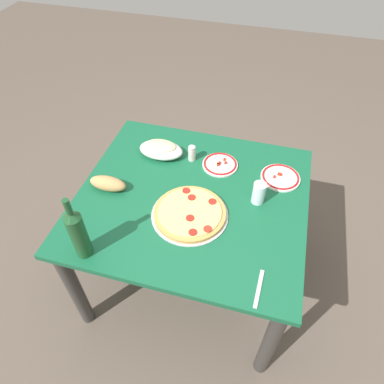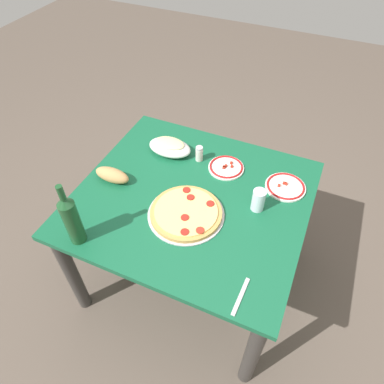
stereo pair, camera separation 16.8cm
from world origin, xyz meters
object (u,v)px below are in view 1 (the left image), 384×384
(water_glass, at_px, (259,193))
(bread_loaf, at_px, (108,184))
(dining_table, at_px, (192,211))
(side_plate_far, at_px, (220,164))
(pepperoni_pizza, at_px, (190,213))
(baked_pasta_dish, at_px, (161,149))
(side_plate_near, at_px, (280,177))
(wine_bottle, at_px, (78,233))
(spice_shaker, at_px, (192,153))

(water_glass, xyz_separation_m, bread_loaf, (0.72, 0.11, -0.02))
(dining_table, bearing_deg, side_plate_far, -108.33)
(dining_table, distance_m, bread_loaf, 0.44)
(water_glass, bearing_deg, side_plate_far, -41.61)
(pepperoni_pizza, bearing_deg, dining_table, -79.31)
(pepperoni_pizza, distance_m, bread_loaf, 0.44)
(side_plate_far, xyz_separation_m, bread_loaf, (0.50, 0.31, 0.03))
(baked_pasta_dish, height_order, side_plate_near, baked_pasta_dish)
(dining_table, bearing_deg, baked_pasta_dish, -46.10)
(dining_table, bearing_deg, pepperoni_pizza, 100.69)
(wine_bottle, xyz_separation_m, spice_shaker, (-0.28, -0.69, -0.09))
(bread_loaf, height_order, spice_shaker, spice_shaker)
(dining_table, relative_size, baked_pasta_dish, 4.61)
(bread_loaf, bearing_deg, dining_table, -171.75)
(spice_shaker, bearing_deg, bread_loaf, 43.42)
(dining_table, distance_m, baked_pasta_dish, 0.39)
(side_plate_near, height_order, side_plate_far, same)
(water_glass, height_order, side_plate_near, water_glass)
(dining_table, height_order, bread_loaf, bread_loaf)
(wine_bottle, relative_size, water_glass, 2.88)
(dining_table, xyz_separation_m, spice_shaker, (0.07, -0.26, 0.16))
(dining_table, bearing_deg, wine_bottle, 50.89)
(wine_bottle, relative_size, bread_loaf, 1.75)
(pepperoni_pizza, xyz_separation_m, side_plate_near, (-0.38, -0.36, -0.01))
(side_plate_far, relative_size, bread_loaf, 1.00)
(baked_pasta_dish, xyz_separation_m, side_plate_near, (-0.65, 0.01, -0.03))
(dining_table, bearing_deg, side_plate_near, -149.17)
(baked_pasta_dish, xyz_separation_m, bread_loaf, (0.17, 0.31, -0.01))
(side_plate_far, bearing_deg, spice_shaker, -2.48)
(baked_pasta_dish, distance_m, bread_loaf, 0.36)
(wine_bottle, bearing_deg, baked_pasta_dish, -98.82)
(pepperoni_pizza, xyz_separation_m, wine_bottle, (0.37, 0.31, 0.12))
(dining_table, xyz_separation_m, wine_bottle, (0.35, 0.43, 0.25))
(side_plate_near, bearing_deg, bread_loaf, 20.21)
(dining_table, height_order, side_plate_near, side_plate_near)
(dining_table, distance_m, side_plate_far, 0.30)
(water_glass, bearing_deg, pepperoni_pizza, 30.64)
(side_plate_near, bearing_deg, spice_shaker, -2.54)
(baked_pasta_dish, relative_size, side_plate_far, 1.28)
(spice_shaker, bearing_deg, dining_table, 105.60)
(dining_table, height_order, spice_shaker, spice_shaker)
(dining_table, distance_m, pepperoni_pizza, 0.18)
(baked_pasta_dish, height_order, spice_shaker, spice_shaker)
(water_glass, bearing_deg, spice_shaker, -28.46)
(side_plate_far, bearing_deg, water_glass, 138.39)
(side_plate_near, distance_m, bread_loaf, 0.87)
(side_plate_far, bearing_deg, wine_bottle, 57.62)
(pepperoni_pizza, relative_size, bread_loaf, 1.91)
(bread_loaf, bearing_deg, side_plate_far, -147.67)
(dining_table, xyz_separation_m, side_plate_far, (-0.08, -0.26, 0.12))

